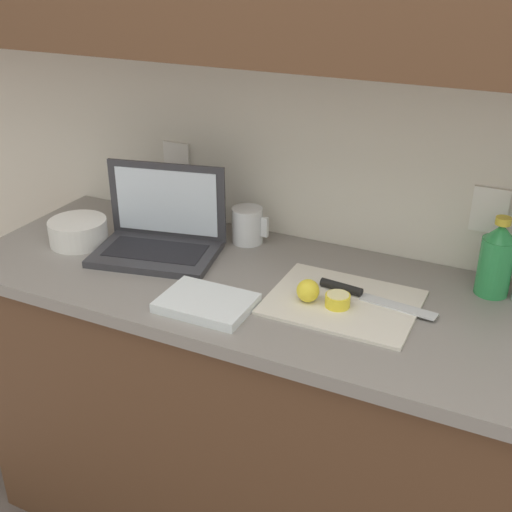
{
  "coord_description": "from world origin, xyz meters",
  "views": [
    {
      "loc": [
        0.32,
        -1.32,
        1.68
      ],
      "look_at": [
        -0.31,
        -0.01,
        0.96
      ],
      "focal_mm": 45.0,
      "sensor_mm": 36.0,
      "label": 1
    }
  ],
  "objects_px": {
    "lemon_half_cut": "(338,300)",
    "measuring_cup": "(248,225)",
    "lemon_whole_beside": "(308,291)",
    "bowl_white": "(78,232)",
    "bottle_oil_tall": "(496,260)",
    "knife": "(356,292)",
    "cutting_board": "(343,302)",
    "laptop": "(160,232)"
  },
  "relations": [
    {
      "from": "lemon_half_cut",
      "to": "measuring_cup",
      "type": "distance_m",
      "value": 0.44
    },
    {
      "from": "bottle_oil_tall",
      "to": "measuring_cup",
      "type": "bearing_deg",
      "value": 179.27
    },
    {
      "from": "cutting_board",
      "to": "knife",
      "type": "height_order",
      "value": "knife"
    },
    {
      "from": "lemon_whole_beside",
      "to": "bowl_white",
      "type": "distance_m",
      "value": 0.73
    },
    {
      "from": "lemon_half_cut",
      "to": "cutting_board",
      "type": "bearing_deg",
      "value": 81.5
    },
    {
      "from": "lemon_half_cut",
      "to": "laptop",
      "type": "bearing_deg",
      "value": 170.87
    },
    {
      "from": "cutting_board",
      "to": "measuring_cup",
      "type": "relative_size",
      "value": 3.24
    },
    {
      "from": "cutting_board",
      "to": "measuring_cup",
      "type": "distance_m",
      "value": 0.43
    },
    {
      "from": "lemon_half_cut",
      "to": "knife",
      "type": "bearing_deg",
      "value": 69.95
    },
    {
      "from": "lemon_half_cut",
      "to": "bowl_white",
      "type": "bearing_deg",
      "value": 177.91
    },
    {
      "from": "bottle_oil_tall",
      "to": "lemon_whole_beside",
      "type": "bearing_deg",
      "value": -147.77
    },
    {
      "from": "cutting_board",
      "to": "bowl_white",
      "type": "bearing_deg",
      "value": 179.95
    },
    {
      "from": "bowl_white",
      "to": "bottle_oil_tall",
      "type": "bearing_deg",
      "value": 10.64
    },
    {
      "from": "knife",
      "to": "bowl_white",
      "type": "bearing_deg",
      "value": -171.14
    },
    {
      "from": "laptop",
      "to": "cutting_board",
      "type": "bearing_deg",
      "value": -18.14
    },
    {
      "from": "laptop",
      "to": "bottle_oil_tall",
      "type": "bearing_deg",
      "value": -2.21
    },
    {
      "from": "cutting_board",
      "to": "laptop",
      "type": "bearing_deg",
      "value": 173.81
    },
    {
      "from": "laptop",
      "to": "bowl_white",
      "type": "xyz_separation_m",
      "value": [
        -0.25,
        -0.06,
        -0.02
      ]
    },
    {
      "from": "bottle_oil_tall",
      "to": "bowl_white",
      "type": "relative_size",
      "value": 1.22
    },
    {
      "from": "laptop",
      "to": "cutting_board",
      "type": "height_order",
      "value": "laptop"
    },
    {
      "from": "lemon_whole_beside",
      "to": "bowl_white",
      "type": "relative_size",
      "value": 0.33
    },
    {
      "from": "cutting_board",
      "to": "bowl_white",
      "type": "distance_m",
      "value": 0.81
    },
    {
      "from": "knife",
      "to": "bottle_oil_tall",
      "type": "height_order",
      "value": "bottle_oil_tall"
    },
    {
      "from": "bottle_oil_tall",
      "to": "bowl_white",
      "type": "xyz_separation_m",
      "value": [
        -1.13,
        -0.21,
        -0.06
      ]
    },
    {
      "from": "lemon_whole_beside",
      "to": "measuring_cup",
      "type": "height_order",
      "value": "measuring_cup"
    },
    {
      "from": "laptop",
      "to": "cutting_board",
      "type": "distance_m",
      "value": 0.57
    },
    {
      "from": "lemon_half_cut",
      "to": "lemon_whole_beside",
      "type": "xyz_separation_m",
      "value": [
        -0.07,
        -0.01,
        0.01
      ]
    },
    {
      "from": "lemon_whole_beside",
      "to": "laptop",
      "type": "bearing_deg",
      "value": 168.64
    },
    {
      "from": "laptop",
      "to": "lemon_half_cut",
      "type": "distance_m",
      "value": 0.57
    },
    {
      "from": "lemon_half_cut",
      "to": "bowl_white",
      "type": "xyz_separation_m",
      "value": [
        -0.81,
        0.03,
        0.01
      ]
    },
    {
      "from": "laptop",
      "to": "lemon_half_cut",
      "type": "height_order",
      "value": "laptop"
    },
    {
      "from": "bottle_oil_tall",
      "to": "measuring_cup",
      "type": "height_order",
      "value": "bottle_oil_tall"
    },
    {
      "from": "lemon_whole_beside",
      "to": "bottle_oil_tall",
      "type": "relative_size",
      "value": 0.27
    },
    {
      "from": "knife",
      "to": "laptop",
      "type": "bearing_deg",
      "value": -175.91
    },
    {
      "from": "laptop",
      "to": "lemon_whole_beside",
      "type": "relative_size",
      "value": 6.74
    },
    {
      "from": "lemon_half_cut",
      "to": "measuring_cup",
      "type": "xyz_separation_m",
      "value": [
        -0.36,
        0.25,
        0.03
      ]
    },
    {
      "from": "knife",
      "to": "bowl_white",
      "type": "distance_m",
      "value": 0.83
    },
    {
      "from": "lemon_whole_beside",
      "to": "bottle_oil_tall",
      "type": "distance_m",
      "value": 0.47
    },
    {
      "from": "lemon_whole_beside",
      "to": "lemon_half_cut",
      "type": "bearing_deg",
      "value": 6.02
    },
    {
      "from": "lemon_half_cut",
      "to": "bottle_oil_tall",
      "type": "distance_m",
      "value": 0.41
    },
    {
      "from": "laptop",
      "to": "knife",
      "type": "distance_m",
      "value": 0.59
    },
    {
      "from": "measuring_cup",
      "to": "laptop",
      "type": "bearing_deg",
      "value": -140.72
    }
  ]
}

